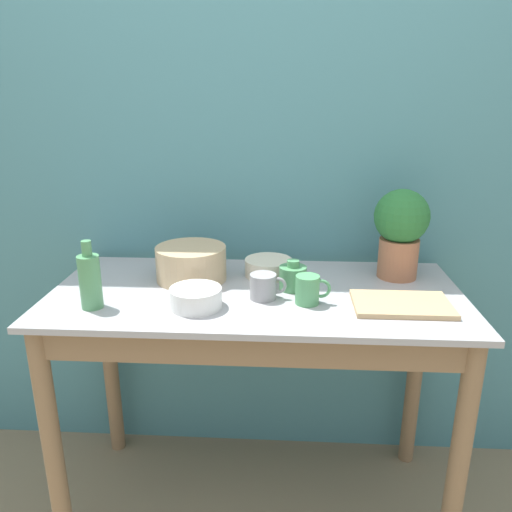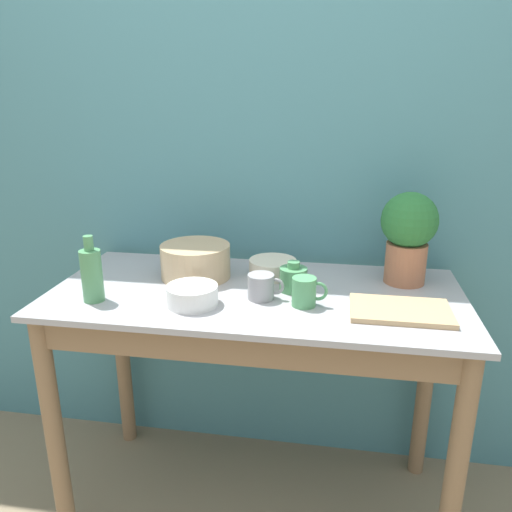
% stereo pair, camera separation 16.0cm
% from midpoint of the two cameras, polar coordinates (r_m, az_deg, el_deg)
% --- Properties ---
extents(wall_back, '(6.00, 0.05, 2.40)m').
position_cam_midpoint_polar(wall_back, '(1.92, 4.29, 9.58)').
color(wall_back, teal).
rests_on(wall_back, ground_plane).
extents(counter_table, '(1.35, 0.63, 0.86)m').
position_cam_midpoint_polar(counter_table, '(1.70, 2.60, -9.90)').
color(counter_table, '#846647').
rests_on(counter_table, ground_plane).
extents(potted_plant, '(0.19, 0.19, 0.31)m').
position_cam_midpoint_polar(potted_plant, '(1.76, 19.55, 2.50)').
color(potted_plant, '#A36647').
rests_on(potted_plant, counter_table).
extents(bowl_wash_large, '(0.24, 0.24, 0.12)m').
position_cam_midpoint_polar(bowl_wash_large, '(1.75, -4.33, -0.62)').
color(bowl_wash_large, tan).
rests_on(bowl_wash_large, counter_table).
extents(bottle_tall, '(0.07, 0.07, 0.21)m').
position_cam_midpoint_polar(bottle_tall, '(1.59, -15.57, -2.06)').
color(bottle_tall, '#4C8C59').
rests_on(bottle_tall, counter_table).
extents(bottle_short, '(0.09, 0.09, 0.10)m').
position_cam_midpoint_polar(bottle_short, '(1.64, 7.09, -2.62)').
color(bottle_short, '#4C8C59').
rests_on(bottle_short, counter_table).
extents(mug_grey, '(0.12, 0.08, 0.08)m').
position_cam_midpoint_polar(mug_grey, '(1.57, 3.58, -3.57)').
color(mug_grey, gray).
rests_on(mug_grey, counter_table).
extents(mug_green, '(0.11, 0.07, 0.09)m').
position_cam_midpoint_polar(mug_green, '(1.53, 8.62, -4.11)').
color(mug_green, '#4C935B').
rests_on(mug_green, counter_table).
extents(bowl_small_cream, '(0.17, 0.17, 0.06)m').
position_cam_midpoint_polar(bowl_small_cream, '(1.77, 4.52, -1.39)').
color(bowl_small_cream, beige).
rests_on(bowl_small_cream, counter_table).
extents(bowl_small_enamel_white, '(0.16, 0.16, 0.06)m').
position_cam_midpoint_polar(bowl_small_enamel_white, '(1.53, -4.33, -4.55)').
color(bowl_small_enamel_white, silver).
rests_on(bowl_small_enamel_white, counter_table).
extents(tray_board, '(0.29, 0.19, 0.02)m').
position_cam_midpoint_polar(tray_board, '(1.56, 19.06, -5.97)').
color(tray_board, tan).
rests_on(tray_board, counter_table).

